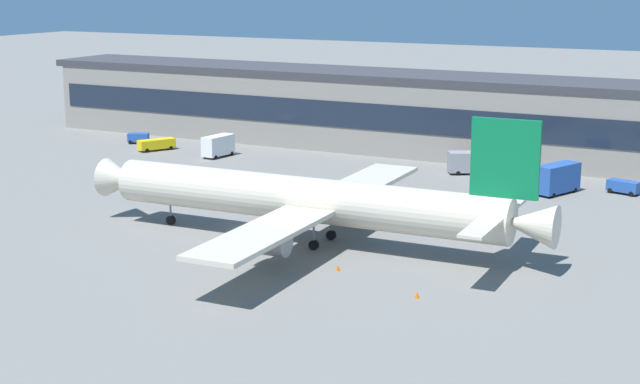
{
  "coord_description": "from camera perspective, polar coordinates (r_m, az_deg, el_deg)",
  "views": [
    {
      "loc": [
        57.62,
        -92.58,
        29.48
      ],
      "look_at": [
        8.71,
        1.91,
        5.0
      ],
      "focal_mm": 53.11,
      "sensor_mm": 36.0,
      "label": 1
    }
  ],
  "objects": [
    {
      "name": "ground_plane",
      "position": [
        112.96,
        -4.38,
        -2.21
      ],
      "size": [
        600.0,
        600.0,
        0.0
      ],
      "primitive_type": "plane",
      "color": "slate"
    },
    {
      "name": "traffic_cone_1",
      "position": [
        89.26,
        5.87,
        -6.2
      ],
      "size": [
        0.48,
        0.48,
        0.6
      ],
      "primitive_type": "cone",
      "color": "#F2590C",
      "rests_on": "ground_plane"
    },
    {
      "name": "traffic_cone_0",
      "position": [
        96.78,
        1.09,
        -4.6
      ],
      "size": [
        0.47,
        0.47,
        0.59
      ],
      "primitive_type": "cone",
      "color": "#F2590C",
      "rests_on": "ground_plane"
    },
    {
      "name": "follow_me_car",
      "position": [
        136.74,
        17.81,
        0.35
      ],
      "size": [
        4.75,
        3.04,
        1.85
      ],
      "color": "#2651A5",
      "rests_on": "ground_plane"
    },
    {
      "name": "terminal_building",
      "position": [
        161.23,
        6.16,
        4.75
      ],
      "size": [
        147.1,
        15.49,
        13.29
      ],
      "color": "gray",
      "rests_on": "ground_plane"
    },
    {
      "name": "stair_truck",
      "position": [
        157.47,
        -6.19,
        2.82
      ],
      "size": [
        3.03,
        6.22,
        3.55
      ],
      "color": "white",
      "rests_on": "ground_plane"
    },
    {
      "name": "baggage_tug",
      "position": [
        172.53,
        -10.91,
        3.25
      ],
      "size": [
        4.11,
        3.38,
        1.85
      ],
      "color": "#2651A5",
      "rests_on": "ground_plane"
    },
    {
      "name": "fuel_truck",
      "position": [
        145.28,
        9.46,
        1.83
      ],
      "size": [
        8.69,
        6.58,
        3.35
      ],
      "color": "gray",
      "rests_on": "ground_plane"
    },
    {
      "name": "airliner",
      "position": [
        105.34,
        -0.55,
        -0.49
      ],
      "size": [
        55.66,
        47.72,
        15.53
      ],
      "color": "beige",
      "rests_on": "ground_plane"
    },
    {
      "name": "belt_loader",
      "position": [
        164.85,
        -9.87,
        2.87
      ],
      "size": [
        4.78,
        6.59,
        1.95
      ],
      "color": "yellow",
      "rests_on": "ground_plane"
    },
    {
      "name": "catering_truck",
      "position": [
        134.1,
        14.17,
        0.86
      ],
      "size": [
        5.07,
        7.65,
        4.15
      ],
      "color": "#2651A5",
      "rests_on": "ground_plane"
    }
  ]
}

